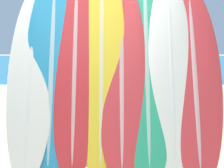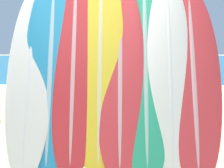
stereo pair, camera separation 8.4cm
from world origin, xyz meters
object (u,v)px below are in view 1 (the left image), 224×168
Objects in this scene: surfboard_slot_2 at (75,60)px; surfboard_slot_7 at (194,79)px; surfboard_rack at (111,132)px; surfboard_slot_4 at (122,73)px; person_near_water at (124,68)px; surfboard_slot_0 at (31,80)px; person_mid_beach at (139,66)px; surfboard_slot_3 at (102,59)px; surfboard_slot_1 at (52,70)px; surfboard_slot_6 at (171,73)px; surfboard_slot_5 at (146,58)px; person_far_right at (51,63)px.

surfboard_slot_7 is at bearing -2.39° from surfboard_slot_2.
surfboard_slot_4 reaches higher than surfboard_rack.
surfboard_rack is 1.16× the size of person_near_water.
person_near_water is (1.08, 3.12, -0.07)m from surfboard_slot_0.
surfboard_slot_3 is at bearing 98.05° from person_mid_beach.
person_mid_beach is (0.83, 5.25, -0.34)m from surfboard_slot_3.
surfboard_slot_1 is at bearing -172.68° from surfboard_slot_2.
surfboard_slot_0 is at bearing -179.05° from surfboard_slot_6.
surfboard_slot_0 is 1.24× the size of person_mid_beach.
surfboard_slot_5 reaches higher than surfboard_slot_6.
surfboard_slot_5 is at bearing 169.03° from surfboard_slot_7.
surfboard_slot_3 is 3.09m from person_near_water.
surfboard_slot_1 is (-0.63, 0.05, 0.66)m from surfboard_rack.
surfboard_slot_2 is at bearing -34.71° from person_far_right.
surfboard_slot_5 is 1.42× the size of person_near_water.
surfboard_slot_1 is at bearing 179.84° from surfboard_slot_6.
surfboard_slot_1 is 5.76m from person_far_right.
surfboard_slot_5 is 1.21× the size of surfboard_slot_7.
surfboard_slot_5 is 0.55m from surfboard_slot_7.
surfboard_slot_6 is (1.26, -0.00, -0.03)m from surfboard_slot_1.
surfboard_slot_3 is at bearing 141.65° from surfboard_rack.
surfboard_slot_2 is 0.51m from surfboard_slot_4.
person_mid_beach is (0.34, 5.21, -0.35)m from surfboard_slot_5.
surfboard_slot_6 is 6.14m from person_far_right.
surfboard_slot_3 is 0.99× the size of surfboard_slot_5.
surfboard_slot_6 reaches higher than surfboard_slot_7.
surfboard_rack is 0.99× the size of surfboard_slot_7.
surfboard_slot_7 is (1.72, 0.01, 0.01)m from surfboard_slot_0.
surfboard_slot_1 is 1.02× the size of surfboard_slot_6.
surfboard_rack is 5.98m from person_far_right.
surfboard_slot_3 is 1.41× the size of person_far_right.
surfboard_slot_3 is 0.48m from surfboard_slot_5.
surfboard_slot_3 reaches higher than person_near_water.
person_near_water is at bearing 97.25° from surfboard_slot_6.
person_mid_beach is (0.72, 5.33, 0.44)m from surfboard_rack.
surfboard_slot_5 reaches higher than person_far_right.
person_mid_beach is at bearing 78.09° from surfboard_slot_2.
surfboard_slot_7 is (0.87, 0.03, 0.57)m from surfboard_rack.
surfboard_slot_4 is at bearing -10.10° from surfboard_slot_3.
person_far_right is (-1.68, 5.61, -0.28)m from surfboard_slot_3.
surfboard_slot_0 is at bearing 99.14° from person_near_water.
surfboard_slot_3 reaches higher than surfboard_slot_6.
surfboard_slot_1 is 1.28× the size of person_near_water.
surfboard_slot_5 is at bearing 3.26° from surfboard_slot_2.
surfboard_slot_0 is 0.96m from surfboard_slot_4.
surfboard_slot_1 is 3.21m from person_near_water.
surfboard_slot_5 reaches higher than person_mid_beach.
surfboard_slot_6 is (0.25, -0.08, -0.15)m from surfboard_slot_5.
surfboard_slot_6 is 3.12m from person_near_water.
person_far_right reaches higher than surfboard_rack.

